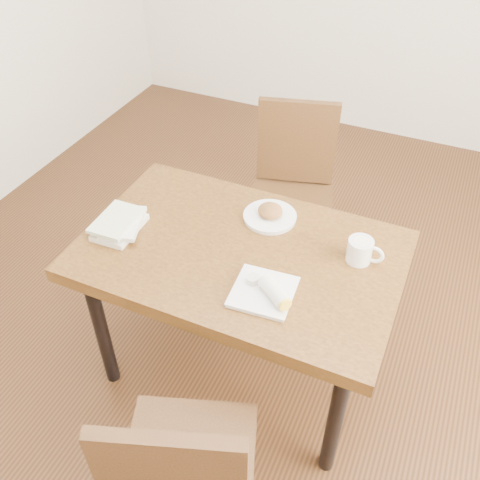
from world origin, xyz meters
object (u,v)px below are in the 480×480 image
at_px(chair_near, 183,474).
at_px(plate_scone, 270,215).
at_px(coffee_mug, 361,250).
at_px(chair_far, 293,184).
at_px(book_stack, 120,224).
at_px(plate_burrito, 267,292).
at_px(table, 240,265).

distance_m(chair_near, plate_scone, 1.04).
xyz_separation_m(plate_scone, coffee_mug, (0.40, -0.10, 0.03)).
xyz_separation_m(chair_far, plate_scone, (0.08, -0.55, 0.22)).
height_order(chair_near, book_stack, chair_near).
distance_m(plate_scone, coffee_mug, 0.41).
distance_m(chair_near, coffee_mug, 0.99).
xyz_separation_m(plate_scone, plate_burrito, (0.15, -0.41, 0.00)).
distance_m(table, coffee_mug, 0.47).
xyz_separation_m(chair_near, plate_scone, (-0.13, 1.01, 0.22)).
relative_size(table, chair_near, 1.29).
bearing_deg(coffee_mug, book_stack, -166.91).
bearing_deg(table, plate_scone, 81.35).
bearing_deg(coffee_mug, plate_burrito, -128.53).
height_order(table, plate_burrito, plate_burrito).
distance_m(plate_burrito, book_stack, 0.68).
bearing_deg(book_stack, chair_far, 63.08).
height_order(chair_near, chair_far, same).
height_order(chair_far, plate_scone, chair_far).
bearing_deg(book_stack, plate_scone, 30.64).
distance_m(table, plate_scone, 0.25).
distance_m(table, book_stack, 0.51).
bearing_deg(coffee_mug, table, -163.31).
distance_m(table, chair_near, 0.81).
bearing_deg(chair_far, chair_near, -82.21).
height_order(coffee_mug, plate_burrito, coffee_mug).
height_order(chair_far, plate_burrito, chair_far).
bearing_deg(chair_near, plate_scone, 97.29).
xyz_separation_m(chair_near, chair_far, (-0.21, 1.56, 0.00)).
xyz_separation_m(chair_far, plate_burrito, (0.24, -0.96, 0.22)).
relative_size(chair_near, chair_far, 1.00).
bearing_deg(coffee_mug, chair_far, 126.79).
distance_m(chair_near, plate_burrito, 0.64).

